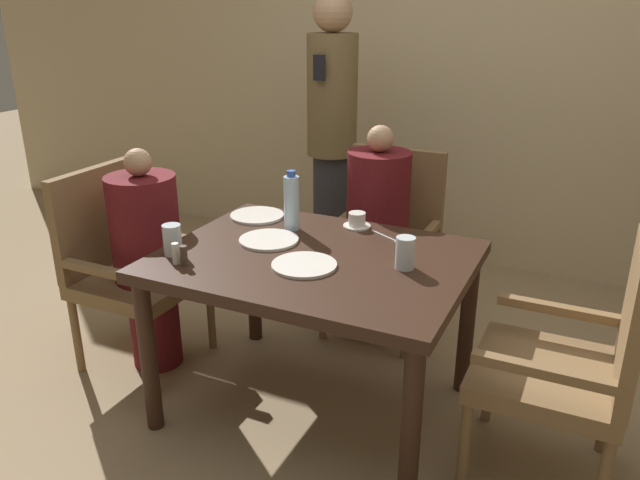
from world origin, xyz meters
TOP-DOWN VIEW (x-y plane):
  - ground_plane at (0.00, 0.00)m, footprint 16.00×16.00m
  - wall_back at (0.00, 1.98)m, footprint 8.00×0.06m
  - dining_table at (0.00, 0.00)m, footprint 1.24×0.95m
  - chair_left_side at (-1.02, 0.00)m, footprint 0.52×0.52m
  - diner_in_left_chair at (-0.88, 0.00)m, footprint 0.32×0.32m
  - chair_far_side at (0.00, 0.88)m, footprint 0.52×0.52m
  - diner_in_far_chair at (-0.00, 0.73)m, footprint 0.32×0.32m
  - chair_right_side at (1.02, 0.00)m, footprint 0.52×0.52m
  - standing_host at (-0.51, 1.30)m, footprint 0.30×0.33m
  - plate_main_left at (-0.25, 0.06)m, footprint 0.26×0.26m
  - plate_main_right at (-0.46, 0.32)m, footprint 0.26×0.26m
  - plate_dessert_center at (0.01, -0.12)m, footprint 0.26×0.26m
  - teacup_with_saucer at (0.03, 0.39)m, footprint 0.13×0.13m
  - water_bottle at (-0.23, 0.24)m, footprint 0.07×0.07m
  - glass_tall_near at (-0.53, -0.24)m, footprint 0.08×0.08m
  - glass_tall_mid at (0.37, 0.03)m, footprint 0.08×0.08m
  - salt_shaker at (-0.46, -0.31)m, footprint 0.03×0.03m
  - pepper_shaker at (-0.42, -0.31)m, footprint 0.03×0.03m
  - fork_beside_plate at (0.21, 0.30)m, footprint 0.18×0.11m

SIDE VIEW (x-z plane):
  - ground_plane at x=0.00m, z-range 0.00..0.00m
  - chair_left_side at x=-1.02m, z-range 0.04..1.00m
  - chair_far_side at x=0.00m, z-range 0.04..1.00m
  - chair_right_side at x=1.02m, z-range 0.04..1.00m
  - diner_in_left_chair at x=-0.88m, z-range 0.02..1.11m
  - diner_in_far_chair at x=0.00m, z-range 0.02..1.15m
  - dining_table at x=0.00m, z-range 0.27..1.01m
  - fork_beside_plate at x=0.21m, z-range 0.73..0.74m
  - plate_main_left at x=-0.25m, z-range 0.73..0.75m
  - plate_main_right at x=-0.46m, z-range 0.73..0.75m
  - plate_dessert_center at x=0.01m, z-range 0.73..0.75m
  - teacup_with_saucer at x=0.03m, z-range 0.73..0.80m
  - pepper_shaker at x=-0.42m, z-range 0.73..0.82m
  - salt_shaker at x=-0.46m, z-range 0.73..0.82m
  - glass_tall_near at x=-0.53m, z-range 0.73..0.86m
  - glass_tall_mid at x=0.37m, z-range 0.73..0.86m
  - water_bottle at x=-0.23m, z-range 0.72..1.00m
  - standing_host at x=-0.51m, z-range 0.07..1.82m
  - wall_back at x=0.00m, z-range 0.00..2.80m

